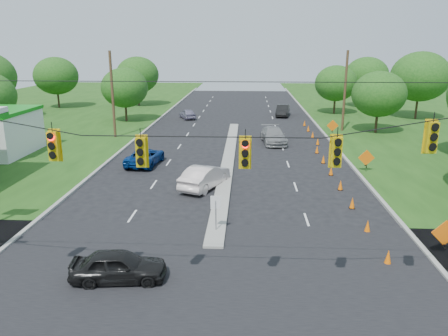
{
  "coord_description": "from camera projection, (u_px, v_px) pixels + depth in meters",
  "views": [
    {
      "loc": [
        1.55,
        -15.13,
        9.53
      ],
      "look_at": [
        0.28,
        8.67,
        2.8
      ],
      "focal_mm": 35.0,
      "sensor_mm": 36.0,
      "label": 1
    }
  ],
  "objects": [
    {
      "name": "ground",
      "position": [
        205.0,
        296.0,
        17.21
      ],
      "size": [
        160.0,
        160.0,
        0.0
      ],
      "primitive_type": "plane",
      "color": "black",
      "rests_on": "ground"
    },
    {
      "name": "cross_street",
      "position": [
        205.0,
        296.0,
        17.21
      ],
      "size": [
        160.0,
        14.0,
        0.02
      ],
      "primitive_type": "cube",
      "color": "black",
      "rests_on": "ground"
    },
    {
      "name": "curb_left",
      "position": [
        138.0,
        138.0,
        46.56
      ],
      "size": [
        0.25,
        110.0,
        0.16
      ],
      "primitive_type": "cube",
      "color": "gray",
      "rests_on": "ground"
    },
    {
      "name": "curb_right",
      "position": [
        329.0,
        140.0,
        45.53
      ],
      "size": [
        0.25,
        110.0,
        0.16
      ],
      "primitive_type": "cube",
      "color": "gray",
      "rests_on": "ground"
    },
    {
      "name": "median",
      "position": [
        228.0,
        160.0,
        37.39
      ],
      "size": [
        1.0,
        34.0,
        0.18
      ],
      "primitive_type": "cube",
      "color": "gray",
      "rests_on": "ground"
    },
    {
      "name": "median_sign",
      "position": [
        216.0,
        207.0,
        22.58
      ],
      "size": [
        0.55,
        0.06,
        2.05
      ],
      "color": "gray",
      "rests_on": "ground"
    },
    {
      "name": "signal_span",
      "position": [
        199.0,
        183.0,
        14.9
      ],
      "size": [
        25.6,
        0.32,
        9.0
      ],
      "color": "#422D1C",
      "rests_on": "ground"
    },
    {
      "name": "utility_pole_far_left",
      "position": [
        113.0,
        95.0,
        45.46
      ],
      "size": [
        0.28,
        0.28,
        9.0
      ],
      "primitive_type": "cylinder",
      "color": "#422D1C",
      "rests_on": "ground"
    },
    {
      "name": "utility_pole_far_right",
      "position": [
        345.0,
        92.0,
        48.99
      ],
      "size": [
        0.28,
        0.28,
        9.0
      ],
      "primitive_type": "cylinder",
      "color": "#422D1C",
      "rests_on": "ground"
    },
    {
      "name": "cone_0",
      "position": [
        388.0,
        257.0,
        19.59
      ],
      "size": [
        0.32,
        0.32,
        0.7
      ],
      "primitive_type": "cone",
      "color": "#FF6A06",
      "rests_on": "ground"
    },
    {
      "name": "cone_1",
      "position": [
        368.0,
        226.0,
        22.96
      ],
      "size": [
        0.32,
        0.32,
        0.7
      ],
      "primitive_type": "cone",
      "color": "#FF6A06",
      "rests_on": "ground"
    },
    {
      "name": "cone_2",
      "position": [
        352.0,
        203.0,
        26.32
      ],
      "size": [
        0.32,
        0.32,
        0.7
      ],
      "primitive_type": "cone",
      "color": "#FF6A06",
      "rests_on": "ground"
    },
    {
      "name": "cone_3",
      "position": [
        340.0,
        185.0,
        29.68
      ],
      "size": [
        0.32,
        0.32,
        0.7
      ],
      "primitive_type": "cone",
      "color": "#FF6A06",
      "rests_on": "ground"
    },
    {
      "name": "cone_4",
      "position": [
        331.0,
        171.0,
        33.05
      ],
      "size": [
        0.32,
        0.32,
        0.7
      ],
      "primitive_type": "cone",
      "color": "#FF6A06",
      "rests_on": "ground"
    },
    {
      "name": "cone_5",
      "position": [
        323.0,
        159.0,
        36.41
      ],
      "size": [
        0.32,
        0.32,
        0.7
      ],
      "primitive_type": "cone",
      "color": "#FF6A06",
      "rests_on": "ground"
    },
    {
      "name": "cone_6",
      "position": [
        317.0,
        150.0,
        39.77
      ],
      "size": [
        0.32,
        0.32,
        0.7
      ],
      "primitive_type": "cone",
      "color": "#FF6A06",
      "rests_on": "ground"
    },
    {
      "name": "cone_7",
      "position": [
        318.0,
        141.0,
        43.11
      ],
      "size": [
        0.32,
        0.32,
        0.7
      ],
      "primitive_type": "cone",
      "color": "#FF6A06",
      "rests_on": "ground"
    },
    {
      "name": "cone_8",
      "position": [
        313.0,
        134.0,
        46.47
      ],
      "size": [
        0.32,
        0.32,
        0.7
      ],
      "primitive_type": "cone",
      "color": "#FF6A06",
      "rests_on": "ground"
    },
    {
      "name": "cone_9",
      "position": [
        308.0,
        128.0,
        49.83
      ],
      "size": [
        0.32,
        0.32,
        0.7
      ],
      "primitive_type": "cone",
      "color": "#FF6A06",
      "rests_on": "ground"
    },
    {
      "name": "cone_10",
      "position": [
        305.0,
        123.0,
        53.2
      ],
      "size": [
        0.32,
        0.32,
        0.7
      ],
      "primitive_type": "cone",
      "color": "#FF6A06",
      "rests_on": "ground"
    },
    {
      "name": "work_sign_0",
      "position": [
        445.0,
        234.0,
        20.21
      ],
      "size": [
        1.27,
        0.58,
        1.37
      ],
      "color": "black",
      "rests_on": "ground"
    },
    {
      "name": "work_sign_1",
      "position": [
        366.0,
        158.0,
        33.66
      ],
      "size": [
        1.27,
        0.58,
        1.37
      ],
      "color": "black",
      "rests_on": "ground"
    },
    {
      "name": "work_sign_2",
      "position": [
        333.0,
        126.0,
        47.12
      ],
      "size": [
        1.27,
        0.58,
        1.37
      ],
      "color": "black",
      "rests_on": "ground"
    },
    {
      "name": "tree_4",
      "position": [
        56.0,
        76.0,
        67.27
      ],
      "size": [
        6.72,
        6.72,
        7.84
      ],
      "color": "black",
      "rests_on": "ground"
    },
    {
      "name": "tree_5",
      "position": [
        125.0,
        88.0,
        55.19
      ],
      "size": [
        5.88,
        5.88,
        6.86
      ],
      "color": "black",
      "rests_on": "ground"
    },
    {
      "name": "tree_6",
      "position": [
        138.0,
        75.0,
        69.54
      ],
      "size": [
        6.72,
        6.72,
        7.84
      ],
      "color": "black",
      "rests_on": "ground"
    },
    {
      "name": "tree_9",
      "position": [
        379.0,
        94.0,
        47.89
      ],
      "size": [
        5.88,
        5.88,
        6.86
      ],
      "color": "black",
      "rests_on": "ground"
    },
    {
      "name": "tree_10",
      "position": [
        420.0,
        77.0,
        56.76
      ],
      "size": [
        7.56,
        7.56,
        8.82
      ],
      "color": "black",
      "rests_on": "ground"
    },
    {
      "name": "tree_11",
      "position": [
        367.0,
        76.0,
        67.7
      ],
      "size": [
        6.72,
        6.72,
        7.84
      ],
      "color": "black",
      "rests_on": "ground"
    },
    {
      "name": "tree_12",
      "position": [
        336.0,
        83.0,
        61.45
      ],
      "size": [
        5.88,
        5.88,
        6.86
      ],
      "color": "black",
      "rests_on": "ground"
    },
    {
      "name": "black_sedan",
      "position": [
        119.0,
        266.0,
        18.14
      ],
      "size": [
        4.1,
        1.99,
        1.35
      ],
      "primitive_type": "imported",
      "rotation": [
        0.0,
        0.0,
        1.67
      ],
      "color": "black",
      "rests_on": "ground"
    },
    {
      "name": "white_sedan",
      "position": [
        205.0,
        177.0,
        30.06
      ],
      "size": [
        3.37,
        5.09,
        1.59
      ],
      "primitive_type": "imported",
      "rotation": [
        0.0,
        0.0,
        2.75
      ],
      "color": "silver",
      "rests_on": "ground"
    },
    {
      "name": "blue_pickup",
      "position": [
        145.0,
        157.0,
        35.93
      ],
      "size": [
        2.72,
        5.07,
        1.35
      ],
      "primitive_type": "imported",
      "rotation": [
        0.0,
        0.0,
        3.04
      ],
      "color": "navy",
      "rests_on": "ground"
    },
    {
      "name": "silver_car_far",
      "position": [
        274.0,
        136.0,
        43.76
      ],
      "size": [
        2.68,
        5.54,
        1.55
      ],
      "primitive_type": "imported",
      "rotation": [
        0.0,
        0.0,
        0.1
      ],
      "color": "gray",
      "rests_on": "ground"
    },
    {
      "name": "silver_car_oncoming",
      "position": [
        188.0,
        114.0,
        58.46
      ],
      "size": [
        2.89,
        4.16,
        1.32
      ],
      "primitive_type": "imported",
      "rotation": [
        0.0,
        0.0,
        3.53
      ],
      "color": "gray",
      "rests_on": "ground"
    },
    {
      "name": "dark_car_receding",
      "position": [
        283.0,
        111.0,
        60.5
      ],
      "size": [
        2.31,
        4.9,
        1.55
      ],
      "primitive_type": "imported",
      "rotation": [
        0.0,
        0.0,
        -0.15
      ],
      "color": "black",
      "rests_on": "ground"
    }
  ]
}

